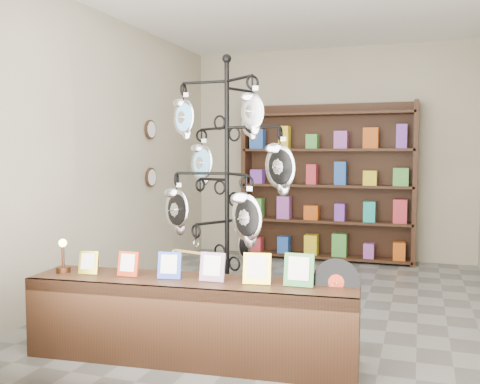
# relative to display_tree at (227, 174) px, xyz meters

# --- Properties ---
(ground) EXTENTS (5.00, 5.00, 0.00)m
(ground) POSITION_rel_display_tree_xyz_m (0.26, 1.08, -1.33)
(ground) COLOR slate
(ground) RESTS_ON ground
(room_envelope) EXTENTS (5.00, 5.00, 5.00)m
(room_envelope) POSITION_rel_display_tree_xyz_m (0.26, 1.08, 0.52)
(room_envelope) COLOR #B0A88E
(room_envelope) RESTS_ON ground
(display_tree) EXTENTS (1.24, 1.23, 2.31)m
(display_tree) POSITION_rel_display_tree_xyz_m (0.00, 0.00, 0.00)
(display_tree) COLOR black
(display_tree) RESTS_ON ground
(front_shelf) EXTENTS (2.43, 0.69, 0.85)m
(front_shelf) POSITION_rel_display_tree_xyz_m (-0.05, -0.63, -1.04)
(front_shelf) COLOR black
(front_shelf) RESTS_ON ground
(back_shelving) EXTENTS (2.42, 0.36, 2.20)m
(back_shelving) POSITION_rel_display_tree_xyz_m (0.26, 3.37, -0.30)
(back_shelving) COLOR black
(back_shelving) RESTS_ON ground
(wall_clocks) EXTENTS (0.03, 0.24, 0.84)m
(wall_clocks) POSITION_rel_display_tree_xyz_m (-1.71, 1.88, 0.17)
(wall_clocks) COLOR black
(wall_clocks) RESTS_ON ground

